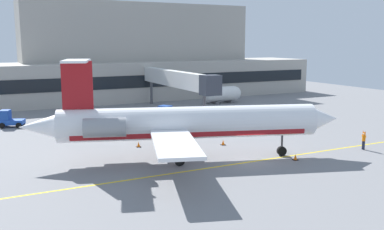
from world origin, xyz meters
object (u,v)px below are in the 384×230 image
(regional_jet, at_px, (183,123))
(pushback_tractor, at_px, (138,118))
(baggage_tug, at_px, (169,113))
(fuel_tank, at_px, (222,94))
(belt_loader, at_px, (10,120))
(marshaller, at_px, (364,140))

(regional_jet, relative_size, pushback_tractor, 8.13)
(baggage_tug, height_order, fuel_tank, fuel_tank)
(belt_loader, height_order, marshaller, belt_loader)
(pushback_tractor, distance_m, marshaller, 27.51)
(pushback_tractor, distance_m, fuel_tank, 23.95)
(pushback_tractor, height_order, marshaller, pushback_tractor)
(regional_jet, relative_size, baggage_tug, 6.77)
(regional_jet, relative_size, belt_loader, 8.74)
(baggage_tug, bearing_deg, regional_jet, -110.33)
(baggage_tug, bearing_deg, marshaller, -67.34)
(baggage_tug, distance_m, belt_loader, 20.85)
(pushback_tractor, xyz_separation_m, fuel_tank, (20.24, 12.78, 0.67))
(belt_loader, height_order, fuel_tank, fuel_tank)
(baggage_tug, distance_m, marshaller, 26.91)
(pushback_tractor, bearing_deg, marshaller, -54.90)
(fuel_tank, bearing_deg, pushback_tractor, -147.74)
(regional_jet, distance_m, belt_loader, 27.31)
(regional_jet, xyz_separation_m, pushback_tractor, (1.98, 17.72, -2.49))
(pushback_tractor, distance_m, belt_loader, 16.25)
(regional_jet, relative_size, fuel_tank, 3.84)
(baggage_tug, bearing_deg, belt_loader, 169.47)
(belt_loader, xyz_separation_m, marshaller, (30.87, -28.65, -0.00))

